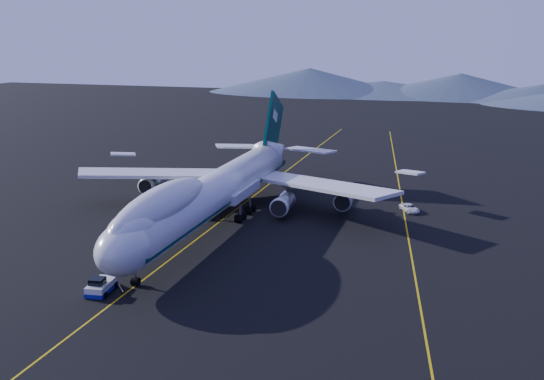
% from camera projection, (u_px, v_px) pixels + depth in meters
% --- Properties ---
extents(ground, '(500.00, 500.00, 0.00)m').
position_uv_depth(ground, '(216.00, 224.00, 100.41)').
color(ground, black).
rests_on(ground, ground).
extents(taxiway_line_main, '(0.25, 220.00, 0.01)m').
position_uv_depth(taxiway_line_main, '(216.00, 224.00, 100.41)').
color(taxiway_line_main, '#C4A50B').
rests_on(taxiway_line_main, ground).
extents(taxiway_line_side, '(28.08, 198.09, 0.01)m').
position_uv_depth(taxiway_line_side, '(406.00, 223.00, 101.07)').
color(taxiway_line_side, '#C4A50B').
rests_on(taxiway_line_side, ground).
extents(boeing_747, '(59.62, 72.43, 19.37)m').
position_uv_depth(boeing_747, '(216.00, 190.00, 99.00)').
color(boeing_747, silver).
rests_on(boeing_747, ground).
extents(pushback_tug, '(3.19, 4.97, 2.04)m').
position_uv_depth(pushback_tug, '(101.00, 287.00, 73.81)').
color(pushback_tug, silver).
rests_on(pushback_tug, ground).
extents(service_van, '(4.29, 5.15, 1.31)m').
position_uv_depth(service_van, '(410.00, 208.00, 107.56)').
color(service_van, white).
rests_on(service_van, ground).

